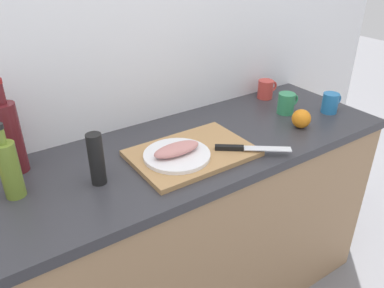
{
  "coord_description": "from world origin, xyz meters",
  "views": [
    {
      "loc": [
        -0.63,
        -1.12,
        1.64
      ],
      "look_at": [
        0.09,
        -0.07,
        0.95
      ],
      "focal_mm": 35.91,
      "sensor_mm": 36.0,
      "label": 1
    }
  ],
  "objects_px": {
    "cutting_board": "(192,153)",
    "coffee_mug_2": "(286,103)",
    "chef_knife": "(243,148)",
    "coffee_mug_1": "(266,89)",
    "wine_bottle": "(11,136)",
    "olive_oil_bottle": "(10,168)",
    "coffee_mug_0": "(331,103)",
    "pepper_mill": "(96,159)",
    "white_plate": "(177,155)",
    "fish_fillet": "(177,149)"
  },
  "relations": [
    {
      "from": "cutting_board",
      "to": "coffee_mug_2",
      "type": "bearing_deg",
      "value": 7.95
    },
    {
      "from": "chef_knife",
      "to": "coffee_mug_1",
      "type": "xyz_separation_m",
      "value": [
        0.48,
        0.38,
        0.02
      ]
    },
    {
      "from": "cutting_board",
      "to": "wine_bottle",
      "type": "relative_size",
      "value": 1.33
    },
    {
      "from": "olive_oil_bottle",
      "to": "wine_bottle",
      "type": "relative_size",
      "value": 0.75
    },
    {
      "from": "wine_bottle",
      "to": "coffee_mug_1",
      "type": "relative_size",
      "value": 2.9
    },
    {
      "from": "coffee_mug_0",
      "to": "coffee_mug_1",
      "type": "distance_m",
      "value": 0.33
    },
    {
      "from": "pepper_mill",
      "to": "white_plate",
      "type": "bearing_deg",
      "value": -6.28
    },
    {
      "from": "fish_fillet",
      "to": "wine_bottle",
      "type": "relative_size",
      "value": 0.55
    },
    {
      "from": "cutting_board",
      "to": "fish_fillet",
      "type": "xyz_separation_m",
      "value": [
        -0.07,
        -0.01,
        0.04
      ]
    },
    {
      "from": "olive_oil_bottle",
      "to": "pepper_mill",
      "type": "bearing_deg",
      "value": -18.03
    },
    {
      "from": "coffee_mug_1",
      "to": "coffee_mug_2",
      "type": "distance_m",
      "value": 0.2
    },
    {
      "from": "wine_bottle",
      "to": "coffee_mug_2",
      "type": "relative_size",
      "value": 2.9
    },
    {
      "from": "coffee_mug_0",
      "to": "coffee_mug_2",
      "type": "height_order",
      "value": "coffee_mug_2"
    },
    {
      "from": "olive_oil_bottle",
      "to": "white_plate",
      "type": "bearing_deg",
      "value": -11.84
    },
    {
      "from": "coffee_mug_2",
      "to": "white_plate",
      "type": "bearing_deg",
      "value": -172.4
    },
    {
      "from": "olive_oil_bottle",
      "to": "coffee_mug_1",
      "type": "distance_m",
      "value": 1.28
    },
    {
      "from": "olive_oil_bottle",
      "to": "coffee_mug_1",
      "type": "bearing_deg",
      "value": 7.66
    },
    {
      "from": "fish_fillet",
      "to": "wine_bottle",
      "type": "bearing_deg",
      "value": 151.81
    },
    {
      "from": "cutting_board",
      "to": "coffee_mug_1",
      "type": "bearing_deg",
      "value": 23.25
    },
    {
      "from": "fish_fillet",
      "to": "olive_oil_bottle",
      "type": "bearing_deg",
      "value": 168.16
    },
    {
      "from": "wine_bottle",
      "to": "cutting_board",
      "type": "bearing_deg",
      "value": -24.64
    },
    {
      "from": "cutting_board",
      "to": "chef_knife",
      "type": "height_order",
      "value": "chef_knife"
    },
    {
      "from": "wine_bottle",
      "to": "coffee_mug_0",
      "type": "height_order",
      "value": "wine_bottle"
    },
    {
      "from": "coffee_mug_1",
      "to": "wine_bottle",
      "type": "bearing_deg",
      "value": -179.27
    },
    {
      "from": "wine_bottle",
      "to": "olive_oil_bottle",
      "type": "bearing_deg",
      "value": -105.68
    },
    {
      "from": "fish_fillet",
      "to": "chef_knife",
      "type": "bearing_deg",
      "value": -22.7
    },
    {
      "from": "white_plate",
      "to": "chef_knife",
      "type": "xyz_separation_m",
      "value": [
        0.24,
        -0.1,
        0.0
      ]
    },
    {
      "from": "coffee_mug_0",
      "to": "fish_fillet",
      "type": "bearing_deg",
      "value": 178.53
    },
    {
      "from": "chef_knife",
      "to": "pepper_mill",
      "type": "height_order",
      "value": "pepper_mill"
    },
    {
      "from": "chef_knife",
      "to": "pepper_mill",
      "type": "relative_size",
      "value": 1.34
    },
    {
      "from": "cutting_board",
      "to": "fish_fillet",
      "type": "bearing_deg",
      "value": -175.35
    },
    {
      "from": "olive_oil_bottle",
      "to": "cutting_board",
      "type": "bearing_deg",
      "value": -9.97
    },
    {
      "from": "cutting_board",
      "to": "coffee_mug_2",
      "type": "xyz_separation_m",
      "value": [
        0.59,
        0.08,
        0.04
      ]
    },
    {
      "from": "wine_bottle",
      "to": "coffee_mug_0",
      "type": "xyz_separation_m",
      "value": [
        1.34,
        -0.29,
        -0.09
      ]
    },
    {
      "from": "coffee_mug_2",
      "to": "pepper_mill",
      "type": "bearing_deg",
      "value": -176.62
    },
    {
      "from": "pepper_mill",
      "to": "wine_bottle",
      "type": "bearing_deg",
      "value": 131.4
    },
    {
      "from": "coffee_mug_0",
      "to": "coffee_mug_2",
      "type": "bearing_deg",
      "value": 148.38
    },
    {
      "from": "olive_oil_bottle",
      "to": "pepper_mill",
      "type": "height_order",
      "value": "olive_oil_bottle"
    },
    {
      "from": "white_plate",
      "to": "fish_fillet",
      "type": "relative_size",
      "value": 1.33
    },
    {
      "from": "olive_oil_bottle",
      "to": "wine_bottle",
      "type": "height_order",
      "value": "wine_bottle"
    },
    {
      "from": "coffee_mug_0",
      "to": "coffee_mug_2",
      "type": "xyz_separation_m",
      "value": [
        -0.18,
        0.11,
        0.0
      ]
    },
    {
      "from": "cutting_board",
      "to": "white_plate",
      "type": "bearing_deg",
      "value": -175.35
    },
    {
      "from": "fish_fillet",
      "to": "coffee_mug_2",
      "type": "distance_m",
      "value": 0.67
    },
    {
      "from": "coffee_mug_0",
      "to": "coffee_mug_1",
      "type": "relative_size",
      "value": 0.97
    },
    {
      "from": "coffee_mug_1",
      "to": "coffee_mug_2",
      "type": "bearing_deg",
      "value": -105.71
    },
    {
      "from": "wine_bottle",
      "to": "pepper_mill",
      "type": "bearing_deg",
      "value": -48.6
    },
    {
      "from": "cutting_board",
      "to": "pepper_mill",
      "type": "height_order",
      "value": "pepper_mill"
    },
    {
      "from": "white_plate",
      "to": "chef_knife",
      "type": "relative_size",
      "value": 1.0
    },
    {
      "from": "pepper_mill",
      "to": "coffee_mug_0",
      "type": "bearing_deg",
      "value": -2.72
    },
    {
      "from": "cutting_board",
      "to": "coffee_mug_0",
      "type": "bearing_deg",
      "value": -2.04
    }
  ]
}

